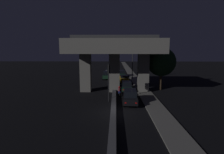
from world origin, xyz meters
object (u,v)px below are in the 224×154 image
at_px(traffic_light_left_of_median, 109,76).
at_px(car_taxi_yellow_third, 124,79).
at_px(car_dark_green_lead_oncoming, 107,75).
at_px(motorcycle_blue_filtering_near, 119,91).
at_px(pedestrian_on_sidewalk, 138,83).
at_px(motorcycle_white_filtering_mid, 118,81).
at_px(car_dark_green_fourth, 121,73).
at_px(car_grey_second_oncoming, 109,71).
at_px(car_dark_green_second, 127,86).
at_px(motorcycle_red_filtering_far, 118,77).
at_px(car_black_lead, 130,96).
at_px(street_lamp, 131,60).

height_order(traffic_light_left_of_median, car_taxi_yellow_third, traffic_light_left_of_median).
bearing_deg(car_dark_green_lead_oncoming, traffic_light_left_of_median, 3.84).
distance_m(motorcycle_blue_filtering_near, pedestrian_on_sidewalk, 5.83).
bearing_deg(motorcycle_white_filtering_mid, car_dark_green_fourth, -7.79).
bearing_deg(car_dark_green_fourth, car_grey_second_oncoming, 23.07).
bearing_deg(motorcycle_blue_filtering_near, traffic_light_left_of_median, 151.39).
distance_m(car_dark_green_second, car_dark_green_fourth, 17.02).
relative_size(car_grey_second_oncoming, motorcycle_red_filtering_far, 2.28).
bearing_deg(car_dark_green_second, car_dark_green_fourth, 2.10).
distance_m(car_grey_second_oncoming, motorcycle_white_filtering_mid, 18.48).
relative_size(car_black_lead, car_grey_second_oncoming, 1.07).
height_order(traffic_light_left_of_median, car_black_lead, traffic_light_left_of_median).
distance_m(street_lamp, motorcycle_red_filtering_far, 4.97).
xyz_separation_m(car_dark_green_second, car_dark_green_fourth, (-0.35, 17.02, 0.03)).
height_order(street_lamp, car_dark_green_fourth, street_lamp).
bearing_deg(car_taxi_yellow_third, motorcycle_blue_filtering_near, 171.87).
xyz_separation_m(traffic_light_left_of_median, street_lamp, (4.34, 17.50, 1.33)).
distance_m(car_grey_second_oncoming, pedestrian_on_sidewalk, 23.39).
distance_m(car_dark_green_fourth, motorcycle_red_filtering_far, 5.36).
bearing_deg(car_dark_green_lead_oncoming, motorcycle_blue_filtering_near, 9.68).
relative_size(car_dark_green_second, car_dark_green_fourth, 0.86).
xyz_separation_m(car_black_lead, motorcycle_white_filtering_mid, (-1.44, 13.02, -0.31)).
bearing_deg(motorcycle_blue_filtering_near, car_grey_second_oncoming, 1.67).
distance_m(motorcycle_white_filtering_mid, motorcycle_red_filtering_far, 5.87).
distance_m(street_lamp, pedestrian_on_sidewalk, 10.40).
distance_m(car_black_lead, car_grey_second_oncoming, 31.58).
bearing_deg(car_dark_green_second, car_dark_green_lead_oncoming, 18.14).
bearing_deg(car_dark_green_second, motorcycle_blue_filtering_near, 158.40).
height_order(street_lamp, pedestrian_on_sidewalk, street_lamp).
bearing_deg(car_dark_green_lead_oncoming, car_dark_green_second, 17.36).
bearing_deg(traffic_light_left_of_median, car_dark_green_fourth, 84.17).
height_order(car_dark_green_lead_oncoming, motorcycle_blue_filtering_near, car_dark_green_lead_oncoming).
bearing_deg(street_lamp, motorcycle_red_filtering_far, 171.44).
height_order(traffic_light_left_of_median, motorcycle_blue_filtering_near, traffic_light_left_of_median).
distance_m(street_lamp, car_taxi_yellow_third, 5.24).
distance_m(car_black_lead, car_dark_green_second, 7.15).
height_order(car_taxi_yellow_third, car_dark_green_fourth, car_dark_green_fourth).
bearing_deg(car_taxi_yellow_third, car_grey_second_oncoming, 11.41).
bearing_deg(car_dark_green_lead_oncoming, car_grey_second_oncoming, 179.38).
distance_m(traffic_light_left_of_median, car_grey_second_oncoming, 30.52).
height_order(car_dark_green_second, motorcycle_white_filtering_mid, car_dark_green_second).
relative_size(street_lamp, motorcycle_red_filtering_far, 4.22).
height_order(car_black_lead, motorcycle_blue_filtering_near, car_black_lead).
relative_size(car_taxi_yellow_third, car_dark_green_fourth, 1.04).
bearing_deg(motorcycle_blue_filtering_near, car_dark_green_fourth, -6.26).
bearing_deg(street_lamp, motorcycle_blue_filtering_near, -101.39).
bearing_deg(car_grey_second_oncoming, car_taxi_yellow_third, 14.54).
bearing_deg(pedestrian_on_sidewalk, car_taxi_yellow_third, 108.40).
bearing_deg(car_dark_green_fourth, car_black_lead, 178.23).
bearing_deg(car_taxi_yellow_third, car_black_lead, 178.33).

